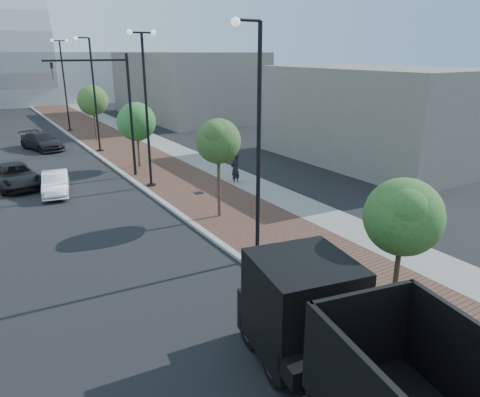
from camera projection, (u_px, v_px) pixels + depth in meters
sidewalk at (114, 137)px, 43.97m from camera, size 7.00×140.00×0.12m
concrete_strip at (140, 134)px, 45.31m from camera, size 2.40×140.00×0.13m
curb at (77, 140)px, 42.23m from camera, size 0.30×140.00×0.14m
white_sedan at (55, 183)px, 26.47m from camera, size 2.16×4.23×1.33m
dark_car_mid at (14, 176)px, 27.87m from camera, size 2.97×5.39×1.43m
dark_car_far at (42, 141)px, 38.41m from camera, size 3.46×5.39×1.45m
pedestrian at (235, 169)px, 28.39m from camera, size 0.85×0.71×2.00m
streetlight_1 at (256, 156)px, 16.84m from camera, size 1.44×0.56×9.21m
streetlight_2 at (146, 110)px, 26.46m from camera, size 1.72×0.56×9.28m
streetlight_3 at (94, 100)px, 36.27m from camera, size 1.44×0.56×9.21m
streetlight_4 at (65, 85)px, 45.89m from camera, size 1.72×0.56×9.28m
traffic_mast at (116, 103)px, 28.39m from camera, size 5.09×0.20×8.00m
tree_0 at (404, 217)px, 12.82m from camera, size 2.33×2.27×4.74m
tree_1 at (219, 141)px, 21.61m from camera, size 2.27×2.20×5.08m
tree_2 at (137, 122)px, 31.50m from camera, size 2.72×2.72×4.74m
tree_3 at (93, 100)px, 41.08m from camera, size 2.77×2.77×5.20m
convention_center at (1, 64)px, 75.80m from camera, size 50.00×30.00×50.00m
commercial_block_ne at (185, 85)px, 57.02m from camera, size 12.00×22.00×8.00m
commercial_block_e at (375, 115)px, 33.89m from camera, size 10.00×16.00×7.00m
utility_cover_1 at (323, 265)px, 17.50m from camera, size 0.50×0.50×0.02m
utility_cover_2 at (199, 193)px, 26.40m from camera, size 0.50×0.50×0.02m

